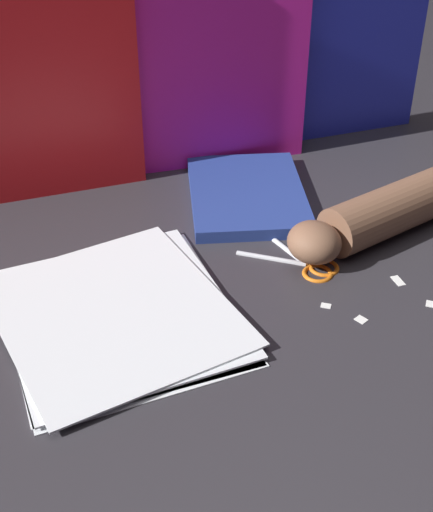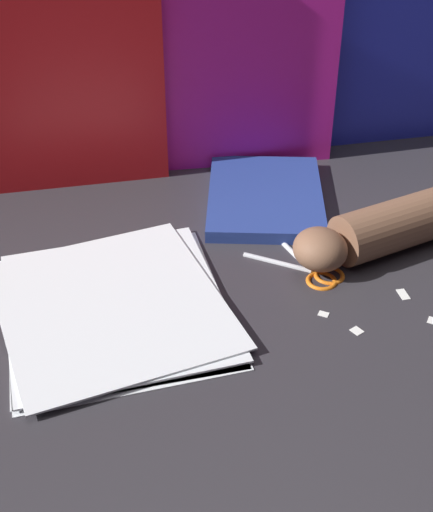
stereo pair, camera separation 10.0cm
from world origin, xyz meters
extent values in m
plane|color=#2D2B30|center=(0.00, 0.00, 0.00)|extent=(6.00, 6.00, 0.00)
cube|color=#D81E9E|center=(0.00, 0.39, 0.24)|extent=(0.70, 0.14, 0.49)
cube|color=white|center=(-0.14, -0.01, 0.00)|extent=(0.31, 0.34, 0.00)
cube|color=white|center=(-0.13, 0.00, 0.00)|extent=(0.32, 0.35, 0.00)
cube|color=white|center=(-0.14, 0.00, 0.01)|extent=(0.31, 0.34, 0.00)
cube|color=white|center=(-0.14, 0.00, 0.01)|extent=(0.32, 0.35, 0.00)
cube|color=navy|center=(0.17, 0.21, 0.01)|extent=(0.28, 0.32, 0.02)
sphere|color=silver|center=(0.16, 0.00, 0.00)|extent=(0.01, 0.01, 0.01)
cylinder|color=silver|center=(0.12, 0.03, 0.00)|extent=(0.09, 0.08, 0.01)
torus|color=orange|center=(0.18, -0.02, 0.00)|extent=(0.07, 0.07, 0.01)
cylinder|color=silver|center=(0.15, 0.05, 0.00)|extent=(0.02, 0.11, 0.01)
torus|color=orange|center=(0.17, -0.03, 0.00)|extent=(0.05, 0.05, 0.01)
cylinder|color=brown|center=(0.33, 0.02, 0.04)|extent=(0.25, 0.12, 0.08)
ellipsoid|color=brown|center=(0.17, -0.01, 0.04)|extent=(0.09, 0.10, 0.06)
cube|color=white|center=(0.14, -0.10, 0.00)|extent=(0.02, 0.02, 0.00)
cube|color=white|center=(0.16, -0.15, 0.00)|extent=(0.02, 0.02, 0.00)
cube|color=white|center=(0.26, -0.10, 0.00)|extent=(0.02, 0.03, 0.00)
cube|color=white|center=(0.27, -0.16, 0.00)|extent=(0.02, 0.02, 0.00)
cylinder|color=#2333B2|center=(-0.19, -0.05, 0.00)|extent=(0.14, 0.03, 0.01)
camera|label=1|loc=(-0.34, -0.75, 0.63)|focal=50.00mm
camera|label=2|loc=(-0.25, -0.78, 0.63)|focal=50.00mm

